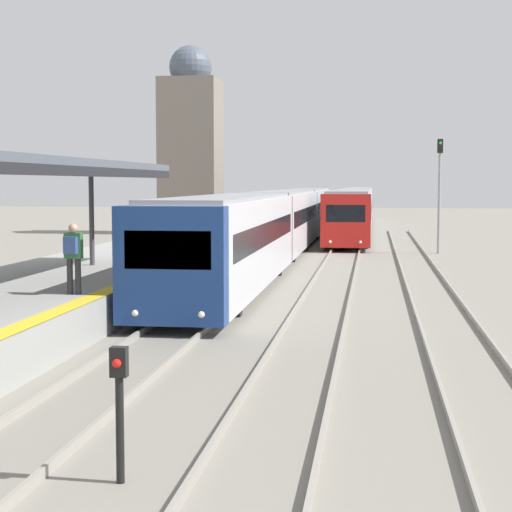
{
  "coord_description": "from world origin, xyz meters",
  "views": [
    {
      "loc": [
        4.65,
        -3.71,
        3.58
      ],
      "look_at": [
        1.64,
        18.3,
        1.67
      ],
      "focal_mm": 60.0,
      "sensor_mm": 36.0,
      "label": 1
    }
  ],
  "objects_px": {
    "person_on_platform": "(73,253)",
    "train_far": "(355,207)",
    "train_near": "(281,219)",
    "signal_mast_far": "(439,183)",
    "signal_post_near": "(119,398)"
  },
  "relations": [
    {
      "from": "person_on_platform",
      "to": "train_far",
      "type": "distance_m",
      "value": 47.35
    },
    {
      "from": "signal_mast_far",
      "to": "person_on_platform",
      "type": "bearing_deg",
      "value": -112.38
    },
    {
      "from": "signal_mast_far",
      "to": "train_far",
      "type": "bearing_deg",
      "value": 101.94
    },
    {
      "from": "person_on_platform",
      "to": "signal_post_near",
      "type": "relative_size",
      "value": 1.01
    },
    {
      "from": "train_far",
      "to": "signal_post_near",
      "type": "xyz_separation_m",
      "value": [
        -1.58,
        -56.51,
        -0.7
      ]
    },
    {
      "from": "signal_post_near",
      "to": "signal_mast_far",
      "type": "distance_m",
      "value": 35.01
    },
    {
      "from": "train_near",
      "to": "train_far",
      "type": "height_order",
      "value": "train_near"
    },
    {
      "from": "signal_post_near",
      "to": "signal_mast_far",
      "type": "relative_size",
      "value": 0.29
    },
    {
      "from": "train_near",
      "to": "train_far",
      "type": "distance_m",
      "value": 23.01
    },
    {
      "from": "train_far",
      "to": "signal_mast_far",
      "type": "bearing_deg",
      "value": -78.06
    },
    {
      "from": "train_far",
      "to": "signal_mast_far",
      "type": "distance_m",
      "value": 22.72
    },
    {
      "from": "train_near",
      "to": "train_far",
      "type": "relative_size",
      "value": 1.08
    },
    {
      "from": "signal_post_near",
      "to": "signal_mast_far",
      "type": "height_order",
      "value": "signal_mast_far"
    },
    {
      "from": "signal_post_near",
      "to": "signal_mast_far",
      "type": "xyz_separation_m",
      "value": [
        6.26,
        34.35,
        2.54
      ]
    },
    {
      "from": "person_on_platform",
      "to": "signal_mast_far",
      "type": "xyz_separation_m",
      "value": [
        10.24,
        24.87,
        1.62
      ]
    }
  ]
}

